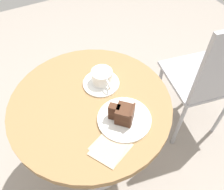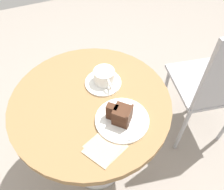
# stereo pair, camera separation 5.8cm
# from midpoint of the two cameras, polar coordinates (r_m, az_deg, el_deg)

# --- Properties ---
(ground_plane) EXTENTS (4.40, 4.40, 0.01)m
(ground_plane) POSITION_cam_midpoint_polar(r_m,az_deg,el_deg) (1.65, -4.57, -16.73)
(ground_plane) COLOR gray
(ground_plane) RESTS_ON ground
(cafe_table) EXTENTS (0.72, 0.72, 0.69)m
(cafe_table) POSITION_cam_midpoint_polar(r_m,az_deg,el_deg) (1.14, -6.36, -5.44)
(cafe_table) COLOR olive
(cafe_table) RESTS_ON ground
(saucer) EXTENTS (0.17, 0.17, 0.01)m
(saucer) POSITION_cam_midpoint_polar(r_m,az_deg,el_deg) (1.11, -4.12, 2.80)
(saucer) COLOR white
(saucer) RESTS_ON cafe_table
(coffee_cup) EXTENTS (0.13, 0.10, 0.07)m
(coffee_cup) POSITION_cam_midpoint_polar(r_m,az_deg,el_deg) (1.08, -3.92, 4.36)
(coffee_cup) COLOR white
(coffee_cup) RESTS_ON saucer
(teaspoon) EXTENTS (0.11, 0.04, 0.00)m
(teaspoon) POSITION_cam_midpoint_polar(r_m,az_deg,el_deg) (1.09, -1.42, 2.43)
(teaspoon) COLOR silver
(teaspoon) RESTS_ON saucer
(cake_plate) EXTENTS (0.22, 0.22, 0.01)m
(cake_plate) POSITION_cam_midpoint_polar(r_m,az_deg,el_deg) (0.98, 1.28, -5.87)
(cake_plate) COLOR white
(cake_plate) RESTS_ON cafe_table
(cake_slice) EXTENTS (0.10, 0.10, 0.09)m
(cake_slice) POSITION_cam_midpoint_polar(r_m,az_deg,el_deg) (0.94, 0.96, -4.66)
(cake_slice) COLOR #422619
(cake_slice) RESTS_ON cake_plate
(fork) EXTENTS (0.14, 0.09, 0.00)m
(fork) POSITION_cam_midpoint_polar(r_m,az_deg,el_deg) (0.95, 3.36, -7.54)
(fork) COLOR silver
(fork) RESTS_ON cake_plate
(napkin) EXTENTS (0.17, 0.18, 0.00)m
(napkin) POSITION_cam_midpoint_polar(r_m,az_deg,el_deg) (0.92, -2.43, -12.71)
(napkin) COLOR tan
(napkin) RESTS_ON cafe_table
(cafe_chair) EXTENTS (0.44, 0.44, 0.94)m
(cafe_chair) POSITION_cam_midpoint_polar(r_m,az_deg,el_deg) (1.43, 21.79, 4.26)
(cafe_chair) COLOR #9E9EA3
(cafe_chair) RESTS_ON ground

